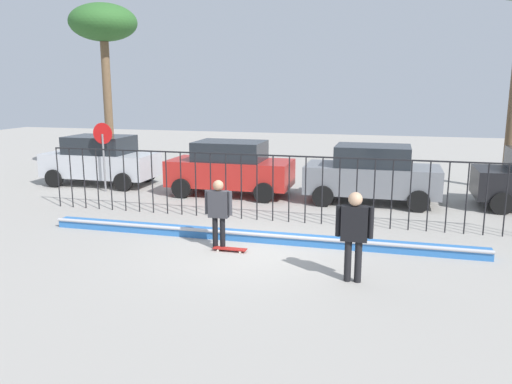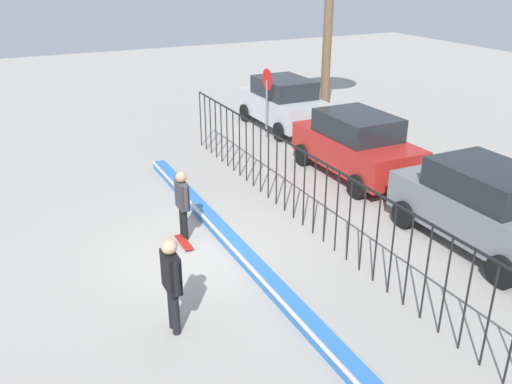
{
  "view_description": "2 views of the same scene",
  "coord_description": "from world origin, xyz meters",
  "px_view_note": "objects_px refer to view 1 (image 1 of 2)",
  "views": [
    {
      "loc": [
        3.2,
        -11.08,
        3.81
      ],
      "look_at": [
        -0.13,
        1.42,
        1.11
      ],
      "focal_mm": 36.02,
      "sensor_mm": 36.0,
      "label": 1
    },
    {
      "loc": [
        10.31,
        -3.5,
        6.01
      ],
      "look_at": [
        -0.25,
        1.65,
        1.01
      ],
      "focal_mm": 38.34,
      "sensor_mm": 36.0,
      "label": 2
    }
  ],
  "objects_px": {
    "skateboard": "(230,249)",
    "parked_car_red": "(230,168)",
    "stop_sign": "(103,147)",
    "parked_car_gray": "(372,174)",
    "skateboarder": "(219,208)",
    "camera_operator": "(354,229)",
    "palm_tree_short": "(103,27)",
    "parked_car_silver": "(101,160)"
  },
  "relations": [
    {
      "from": "camera_operator",
      "to": "skateboard",
      "type": "bearing_deg",
      "value": 0.81
    },
    {
      "from": "skateboarder",
      "to": "skateboard",
      "type": "height_order",
      "value": "skateboarder"
    },
    {
      "from": "skateboarder",
      "to": "parked_car_red",
      "type": "distance_m",
      "value": 6.17
    },
    {
      "from": "parked_car_gray",
      "to": "palm_tree_short",
      "type": "bearing_deg",
      "value": 168.14
    },
    {
      "from": "stop_sign",
      "to": "palm_tree_short",
      "type": "relative_size",
      "value": 0.35
    },
    {
      "from": "skateboarder",
      "to": "parked_car_gray",
      "type": "bearing_deg",
      "value": 34.46
    },
    {
      "from": "skateboarder",
      "to": "camera_operator",
      "type": "xyz_separation_m",
      "value": [
        3.23,
        -1.29,
        0.09
      ]
    },
    {
      "from": "skateboard",
      "to": "parked_car_silver",
      "type": "height_order",
      "value": "parked_car_silver"
    },
    {
      "from": "skateboard",
      "to": "skateboarder",
      "type": "bearing_deg",
      "value": 165.5
    },
    {
      "from": "parked_car_silver",
      "to": "stop_sign",
      "type": "distance_m",
      "value": 1.59
    },
    {
      "from": "parked_car_red",
      "to": "parked_car_gray",
      "type": "xyz_separation_m",
      "value": [
        4.88,
        -0.02,
        0.0
      ]
    },
    {
      "from": "parked_car_gray",
      "to": "camera_operator",
      "type": "bearing_deg",
      "value": -86.94
    },
    {
      "from": "parked_car_red",
      "to": "stop_sign",
      "type": "distance_m",
      "value": 4.68
    },
    {
      "from": "skateboard",
      "to": "palm_tree_short",
      "type": "bearing_deg",
      "value": 139.37
    },
    {
      "from": "stop_sign",
      "to": "skateboarder",
      "type": "bearing_deg",
      "value": -40.65
    },
    {
      "from": "camera_operator",
      "to": "parked_car_red",
      "type": "distance_m",
      "value": 8.72
    },
    {
      "from": "camera_operator",
      "to": "parked_car_red",
      "type": "height_order",
      "value": "parked_car_red"
    },
    {
      "from": "skateboarder",
      "to": "parked_car_gray",
      "type": "relative_size",
      "value": 0.39
    },
    {
      "from": "stop_sign",
      "to": "parked_car_gray",
      "type": "bearing_deg",
      "value": 3.65
    },
    {
      "from": "palm_tree_short",
      "to": "stop_sign",
      "type": "bearing_deg",
      "value": -62.59
    },
    {
      "from": "parked_car_gray",
      "to": "stop_sign",
      "type": "relative_size",
      "value": 1.72
    },
    {
      "from": "parked_car_gray",
      "to": "skateboard",
      "type": "bearing_deg",
      "value": -112.67
    },
    {
      "from": "parked_car_red",
      "to": "parked_car_gray",
      "type": "bearing_deg",
      "value": -0.37
    },
    {
      "from": "camera_operator",
      "to": "parked_car_gray",
      "type": "bearing_deg",
      "value": -67.61
    },
    {
      "from": "parked_car_red",
      "to": "camera_operator",
      "type": "bearing_deg",
      "value": -56.37
    },
    {
      "from": "skateboard",
      "to": "parked_car_red",
      "type": "relative_size",
      "value": 0.19
    },
    {
      "from": "camera_operator",
      "to": "parked_car_red",
      "type": "xyz_separation_m",
      "value": [
        -4.84,
        7.25,
        -0.11
      ]
    },
    {
      "from": "skateboard",
      "to": "parked_car_red",
      "type": "bearing_deg",
      "value": 114.24
    },
    {
      "from": "parked_car_silver",
      "to": "skateboarder",
      "type": "bearing_deg",
      "value": -41.36
    },
    {
      "from": "camera_operator",
      "to": "parked_car_gray",
      "type": "distance_m",
      "value": 7.23
    },
    {
      "from": "parked_car_silver",
      "to": "parked_car_red",
      "type": "xyz_separation_m",
      "value": [
        5.46,
        -0.54,
        0.0
      ]
    },
    {
      "from": "camera_operator",
      "to": "parked_car_red",
      "type": "relative_size",
      "value": 0.42
    },
    {
      "from": "camera_operator",
      "to": "parked_car_silver",
      "type": "distance_m",
      "value": 12.91
    },
    {
      "from": "skateboarder",
      "to": "parked_car_silver",
      "type": "distance_m",
      "value": 9.6
    },
    {
      "from": "parked_car_silver",
      "to": "camera_operator",
      "type": "bearing_deg",
      "value": -35.88
    },
    {
      "from": "parked_car_silver",
      "to": "parked_car_red",
      "type": "relative_size",
      "value": 1.0
    },
    {
      "from": "skateboard",
      "to": "palm_tree_short",
      "type": "height_order",
      "value": "palm_tree_short"
    },
    {
      "from": "camera_operator",
      "to": "palm_tree_short",
      "type": "relative_size",
      "value": 0.25
    },
    {
      "from": "camera_operator",
      "to": "parked_car_silver",
      "type": "xyz_separation_m",
      "value": [
        -10.3,
        7.79,
        -0.11
      ]
    },
    {
      "from": "camera_operator",
      "to": "stop_sign",
      "type": "relative_size",
      "value": 0.72
    },
    {
      "from": "skateboard",
      "to": "parked_car_gray",
      "type": "distance_m",
      "value": 6.8
    },
    {
      "from": "parked_car_gray",
      "to": "stop_sign",
      "type": "bearing_deg",
      "value": -173.0
    }
  ]
}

